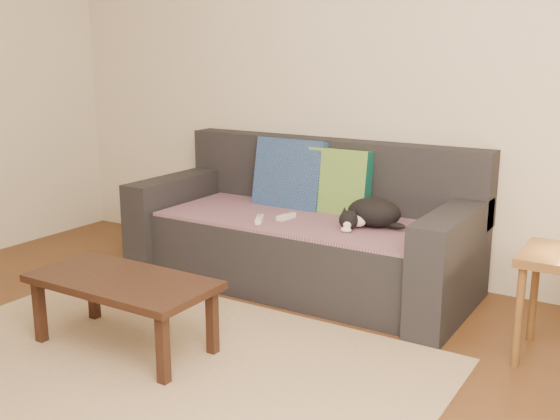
{
  "coord_description": "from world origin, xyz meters",
  "views": [
    {
      "loc": [
        1.94,
        -1.84,
        1.42
      ],
      "look_at": [
        0.05,
        1.2,
        0.55
      ],
      "focal_mm": 42.0,
      "sensor_mm": 36.0,
      "label": 1
    }
  ],
  "objects": [
    {
      "name": "back_wall",
      "position": [
        0.0,
        2.0,
        1.3
      ],
      "size": [
        4.5,
        0.04,
        2.6
      ],
      "primitive_type": "cube",
      "color": "beige",
      "rests_on": "ground"
    },
    {
      "name": "coffee_table",
      "position": [
        -0.27,
        0.28,
        0.32
      ],
      "size": [
        0.91,
        0.46,
        0.37
      ],
      "color": "#311C13",
      "rests_on": "rug"
    },
    {
      "name": "throw_blanket",
      "position": [
        0.0,
        1.48,
        0.43
      ],
      "size": [
        1.66,
        0.74,
        0.02
      ],
      "primitive_type": "cube",
      "color": "#452B51",
      "rests_on": "sofa"
    },
    {
      "name": "cushion_navy",
      "position": [
        -0.21,
        1.74,
        0.63
      ],
      "size": [
        0.48,
        0.21,
        0.49
      ],
      "primitive_type": "cube",
      "rotation": [
        -0.19,
        0.0,
        0.0
      ],
      "color": "#121F50",
      "rests_on": "throw_blanket"
    },
    {
      "name": "wii_remote_a",
      "position": [
        -0.13,
        1.26,
        0.46
      ],
      "size": [
        0.1,
        0.15,
        0.03
      ],
      "primitive_type": "cube",
      "rotation": [
        0.0,
        0.0,
        2.03
      ],
      "color": "white",
      "rests_on": "throw_blanket"
    },
    {
      "name": "ground",
      "position": [
        0.0,
        0.0,
        0.0
      ],
      "size": [
        4.5,
        4.5,
        0.0
      ],
      "primitive_type": "plane",
      "color": "brown",
      "rests_on": "ground"
    },
    {
      "name": "sofa",
      "position": [
        0.0,
        1.57,
        0.31
      ],
      "size": [
        2.1,
        0.94,
        0.87
      ],
      "color": "#232328",
      "rests_on": "ground"
    },
    {
      "name": "rug",
      "position": [
        0.0,
        0.15,
        0.01
      ],
      "size": [
        2.5,
        1.8,
        0.01
      ],
      "primitive_type": "cube",
      "color": "tan",
      "rests_on": "ground"
    },
    {
      "name": "cat",
      "position": [
        0.47,
        1.52,
        0.52
      ],
      "size": [
        0.4,
        0.38,
        0.17
      ],
      "rotation": [
        0.0,
        0.0,
        0.4
      ],
      "color": "black",
      "rests_on": "throw_blanket"
    },
    {
      "name": "wii_remote_b",
      "position": [
        -0.03,
        1.41,
        0.46
      ],
      "size": [
        0.05,
        0.15,
        0.03
      ],
      "primitive_type": "cube",
      "rotation": [
        0.0,
        0.0,
        1.45
      ],
      "color": "white",
      "rests_on": "throw_blanket"
    },
    {
      "name": "cushion_green",
      "position": [
        0.14,
        1.74,
        0.63
      ],
      "size": [
        0.4,
        0.16,
        0.41
      ],
      "primitive_type": "cube",
      "rotation": [
        -0.14,
        0.0,
        0.0
      ],
      "color": "#0B4841",
      "rests_on": "throw_blanket"
    }
  ]
}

